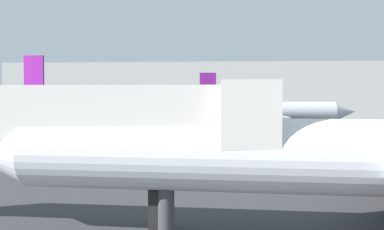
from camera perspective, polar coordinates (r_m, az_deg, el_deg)
name	(u,v)px	position (r m, az deg, el deg)	size (l,w,h in m)	color
airplane_far_left	(268,112)	(84.08, 7.54, 0.32)	(25.89, 18.93, 8.65)	silver
jet_bridge	(72,116)	(25.43, -11.88, -0.08)	(20.07, 3.07, 6.56)	silver
terminal_building	(247,92)	(121.40, 5.46, 2.30)	(95.38, 27.04, 11.52)	#B7B7B2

